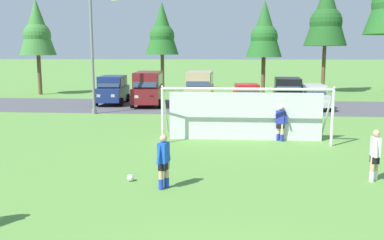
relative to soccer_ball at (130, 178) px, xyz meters
name	(u,v)px	position (x,y,z in m)	size (l,w,h in m)	color
ground_plane	(227,133)	(2.99, 8.15, -0.11)	(400.00, 400.00, 0.00)	#598C3D
parking_lot_strip	(228,107)	(2.99, 18.51, -0.11)	(52.00, 8.40, 0.01)	#4C4C51
soccer_ball	(130,178)	(0.00, 0.00, 0.00)	(0.22, 0.22, 0.22)	white
soccer_goal	(245,113)	(3.80, 6.43, 1.18)	(7.44, 2.03, 2.57)	white
player_striker_near	(280,123)	(5.39, 6.57, 0.71)	(0.70, 0.39, 1.64)	beige
player_midfield_center	(375,155)	(7.63, 0.73, 0.71)	(0.31, 0.73, 1.64)	tan
player_winger_left	(164,162)	(1.16, -0.62, 0.71)	(0.35, 0.71, 1.64)	tan
parked_car_slot_far_left	(112,89)	(-6.00, 19.51, 1.00)	(2.36, 4.71, 2.16)	navy
parked_car_slot_left	(148,88)	(-3.04, 18.75, 1.23)	(2.47, 4.94, 2.52)	maroon
parked_car_slot_center_left	(200,87)	(0.80, 19.68, 1.23)	(2.24, 4.82, 2.52)	tan
parked_car_slot_center	(247,96)	(4.30, 17.89, 0.77)	(2.16, 4.26, 1.72)	red
parked_car_slot_center_right	(287,93)	(7.21, 18.06, 1.00)	(2.38, 4.72, 2.16)	black
parked_car_slot_right	(312,96)	(8.94, 18.05, 0.77)	(2.09, 4.23, 1.72)	#B2B2BC
tree_left_edge	(37,29)	(-14.80, 25.94, 5.97)	(3.32, 3.32, 8.86)	brown
tree_mid_left	(162,30)	(-3.80, 30.45, 6.03)	(3.35, 3.35, 8.94)	brown
tree_center_back	(264,31)	(6.06, 25.91, 5.73)	(3.19, 3.19, 8.51)	brown
tree_mid_right	(326,15)	(12.27, 30.27, 7.44)	(4.12, 4.12, 10.98)	brown
street_lamp	(95,55)	(-5.56, 14.14, 3.72)	(2.00, 0.32, 7.39)	slate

